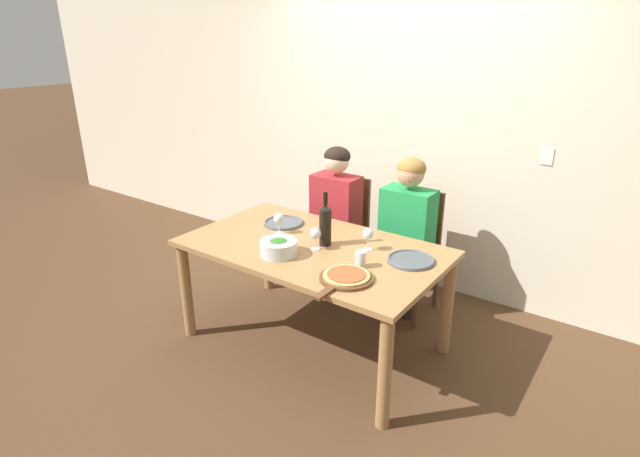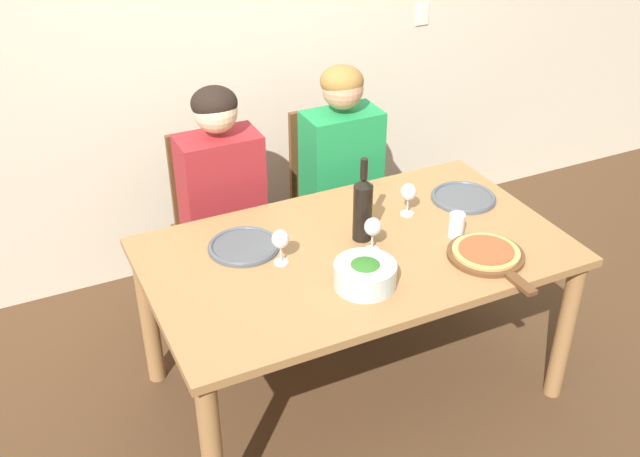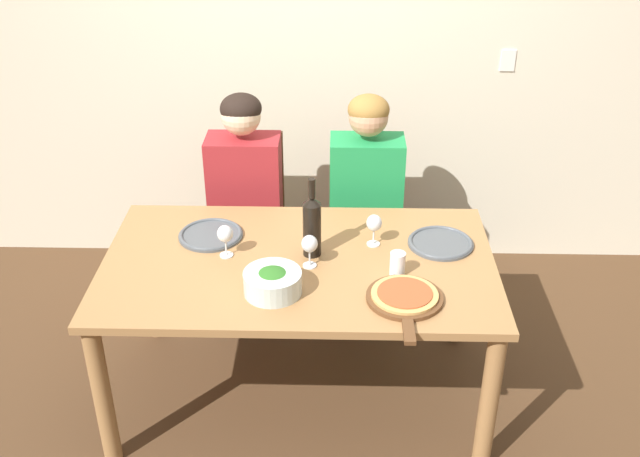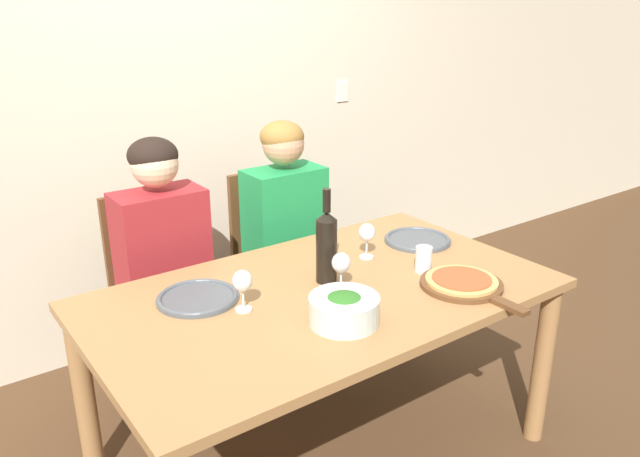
{
  "view_description": "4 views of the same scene",
  "coord_description": "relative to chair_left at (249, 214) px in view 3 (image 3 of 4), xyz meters",
  "views": [
    {
      "loc": [
        1.79,
        -2.44,
        2.07
      ],
      "look_at": [
        -0.05,
        0.14,
        0.81
      ],
      "focal_mm": 28.0,
      "sensor_mm": 36.0,
      "label": 1
    },
    {
      "loc": [
        -1.25,
        -2.25,
        2.42
      ],
      "look_at": [
        -0.13,
        0.08,
        0.83
      ],
      "focal_mm": 42.0,
      "sensor_mm": 36.0,
      "label": 2
    },
    {
      "loc": [
        0.16,
        -2.76,
        2.49
      ],
      "look_at": [
        0.09,
        0.08,
        0.87
      ],
      "focal_mm": 42.0,
      "sensor_mm": 36.0,
      "label": 3
    },
    {
      "loc": [
        -1.25,
        -1.69,
        1.77
      ],
      "look_at": [
        0.07,
        0.11,
        0.95
      ],
      "focal_mm": 35.0,
      "sensor_mm": 36.0,
      "label": 4
    }
  ],
  "objects": [
    {
      "name": "person_woman",
      "position": [
        0.0,
        -0.11,
        0.23
      ],
      "size": [
        0.47,
        0.51,
        1.24
      ],
      "color": "#28282D",
      "rests_on": "ground"
    },
    {
      "name": "broccoli_bowl",
      "position": [
        0.23,
        -1.09,
        0.29
      ],
      "size": [
        0.24,
        0.24,
        0.1
      ],
      "color": "silver",
      "rests_on": "dining_table"
    },
    {
      "name": "dining_table",
      "position": [
        0.32,
        -0.85,
        0.14
      ],
      "size": [
        1.72,
        1.0,
        0.75
      ],
      "color": "#9E7042",
      "rests_on": "ground"
    },
    {
      "name": "wine_glass_left",
      "position": [
        0.0,
        -0.82,
        0.34
      ],
      "size": [
        0.07,
        0.07,
        0.15
      ],
      "color": "silver",
      "rests_on": "dining_table"
    },
    {
      "name": "chair_left",
      "position": [
        0.0,
        0.0,
        0.0
      ],
      "size": [
        0.42,
        0.42,
        0.95
      ],
      "color": "brown",
      "rests_on": "ground"
    },
    {
      "name": "wine_bottle",
      "position": [
        0.38,
        -0.79,
        0.38
      ],
      "size": [
        0.08,
        0.08,
        0.37
      ],
      "color": "black",
      "rests_on": "dining_table"
    },
    {
      "name": "pizza_on_board",
      "position": [
        0.76,
        -1.14,
        0.25
      ],
      "size": [
        0.31,
        0.45,
        0.04
      ],
      "color": "brown",
      "rests_on": "dining_table"
    },
    {
      "name": "ground_plane",
      "position": [
        0.32,
        -0.85,
        -0.51
      ],
      "size": [
        40.0,
        40.0,
        0.0
      ],
      "primitive_type": "plane",
      "color": "#4C331E"
    },
    {
      "name": "wine_glass_centre",
      "position": [
        0.37,
        -0.89,
        0.34
      ],
      "size": [
        0.07,
        0.07,
        0.15
      ],
      "color": "silver",
      "rests_on": "dining_table"
    },
    {
      "name": "back_wall",
      "position": [
        0.32,
        0.48,
        0.84
      ],
      "size": [
        10.0,
        0.06,
        2.7
      ],
      "color": "beige",
      "rests_on": "ground"
    },
    {
      "name": "dinner_plate_right",
      "position": [
        0.96,
        -0.7,
        0.25
      ],
      "size": [
        0.3,
        0.3,
        0.02
      ],
      "color": "#4C5156",
      "rests_on": "dining_table"
    },
    {
      "name": "wine_glass_right",
      "position": [
        0.65,
        -0.7,
        0.34
      ],
      "size": [
        0.07,
        0.07,
        0.15
      ],
      "color": "silver",
      "rests_on": "dining_table"
    },
    {
      "name": "water_tumbler",
      "position": [
        0.74,
        -0.95,
        0.29
      ],
      "size": [
        0.07,
        0.07,
        0.1
      ],
      "color": "silver",
      "rests_on": "dining_table"
    },
    {
      "name": "chair_right",
      "position": [
        0.64,
        0.0,
        0.0
      ],
      "size": [
        0.42,
        0.42,
        0.95
      ],
      "color": "brown",
      "rests_on": "ground"
    },
    {
      "name": "dinner_plate_left",
      "position": [
        -0.09,
        -0.65,
        0.25
      ],
      "size": [
        0.3,
        0.3,
        0.02
      ],
      "color": "#4C5156",
      "rests_on": "dining_table"
    },
    {
      "name": "person_man",
      "position": [
        0.64,
        -0.11,
        0.23
      ],
      "size": [
        0.47,
        0.51,
        1.24
      ],
      "color": "#28282D",
      "rests_on": "ground"
    }
  ]
}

